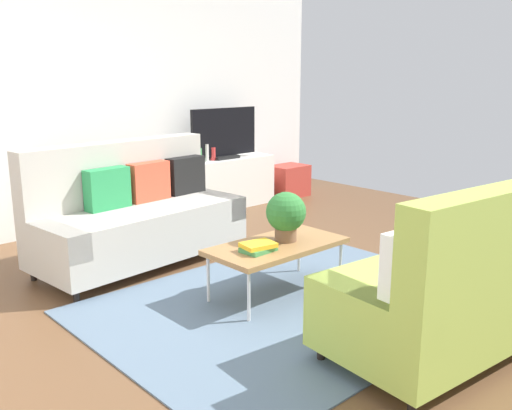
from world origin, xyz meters
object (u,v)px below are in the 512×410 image
at_px(potted_plant, 286,214).
at_px(bottle_1, 207,153).
at_px(bottle_2, 213,154).
at_px(couch_beige, 136,215).
at_px(table_book_0, 258,249).
at_px(tv, 224,134).
at_px(coffee_table, 277,247).
at_px(storage_trunk, 288,181).
at_px(vase_0, 184,155).
at_px(tv_console, 224,183).
at_px(couch_green, 468,281).
at_px(bottle_0, 199,155).

bearing_deg(potted_plant, bottle_1, 65.19).
height_order(potted_plant, bottle_2, potted_plant).
bearing_deg(couch_beige, table_book_0, 90.60).
xyz_separation_m(couch_beige, table_book_0, (0.15, -1.47, -0.02)).
distance_m(tv, bottle_1, 0.36).
bearing_deg(coffee_table, potted_plant, 5.88).
bearing_deg(tv, storage_trunk, -4.16).
height_order(storage_trunk, potted_plant, potted_plant).
relative_size(tv, table_book_0, 4.17).
xyz_separation_m(potted_plant, table_book_0, (-0.35, -0.06, -0.20)).
height_order(potted_plant, vase_0, vase_0).
height_order(coffee_table, bottle_1, bottle_1).
distance_m(storage_trunk, potted_plant, 3.58).
height_order(tv, storage_trunk, tv).
bearing_deg(storage_trunk, couch_beige, -161.12).
bearing_deg(potted_plant, storage_trunk, 43.83).
bearing_deg(tv_console, bottle_1, -172.33).
bearing_deg(table_book_0, tv_console, 55.35).
relative_size(tv, vase_0, 5.18).
bearing_deg(table_book_0, vase_0, 65.27).
distance_m(couch_green, bottle_0, 4.06).
height_order(tv, potted_plant, tv).
bearing_deg(vase_0, tv, -6.88).
bearing_deg(couch_green, bottle_2, 80.22).
bearing_deg(bottle_2, bottle_1, 180.00).
bearing_deg(vase_0, couch_beige, -139.11).
bearing_deg(coffee_table, table_book_0, -169.39).
xyz_separation_m(couch_beige, couch_green, (0.67, -2.84, -0.01)).
relative_size(table_book_0, bottle_2, 1.46).
distance_m(table_book_0, bottle_1, 3.00).
distance_m(coffee_table, storage_trunk, 3.64).
xyz_separation_m(tv, storage_trunk, (1.10, -0.08, -0.73)).
bearing_deg(vase_0, coffee_table, -110.67).
bearing_deg(potted_plant, tv_console, 60.27).
relative_size(couch_green, bottle_0, 11.31).
xyz_separation_m(tv, vase_0, (-0.58, 0.07, -0.22)).
bearing_deg(bottle_2, potted_plant, -116.66).
bearing_deg(tv, potted_plant, -119.93).
xyz_separation_m(couch_beige, storage_trunk, (3.06, 1.05, -0.23)).
xyz_separation_m(storage_trunk, bottle_2, (-1.30, 0.06, 0.50)).
bearing_deg(coffee_table, storage_trunk, 42.80).
xyz_separation_m(storage_trunk, vase_0, (-1.68, 0.15, 0.52)).
height_order(storage_trunk, bottle_0, bottle_0).
relative_size(potted_plant, bottle_1, 1.84).
bearing_deg(table_book_0, bottle_1, 59.61).
bearing_deg(vase_0, table_book_0, -114.73).
distance_m(table_book_0, bottle_0, 2.94).
height_order(couch_beige, table_book_0, couch_beige).
xyz_separation_m(storage_trunk, bottle_1, (-1.40, 0.06, 0.53)).
relative_size(coffee_table, bottle_2, 6.71).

